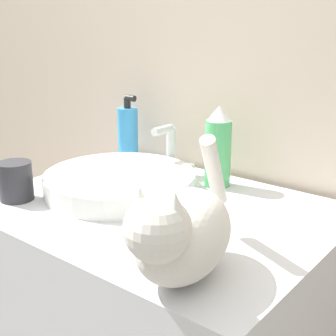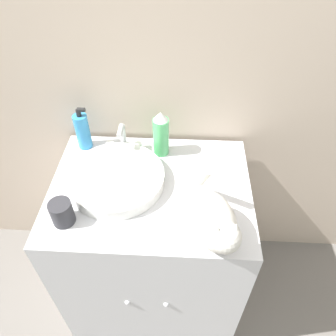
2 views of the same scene
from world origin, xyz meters
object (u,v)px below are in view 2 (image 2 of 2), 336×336
Objects in this scene: cat at (215,223)px; spray_bottle at (161,134)px; soap_bottle at (83,131)px; cup at (62,213)px.

spray_bottle is at bearing -167.93° from cat.
soap_bottle is 0.97× the size of spray_bottle.
soap_bottle is at bearing 176.01° from spray_bottle.
cat is 0.47m from spray_bottle.
cat is at bearing -64.28° from spray_bottle.
cat is 1.71× the size of soap_bottle.
cat is at bearing -39.69° from soap_bottle.
spray_bottle is (-0.20, 0.42, 0.02)m from cat.
soap_bottle reaches higher than cup.
spray_bottle reaches higher than soap_bottle.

